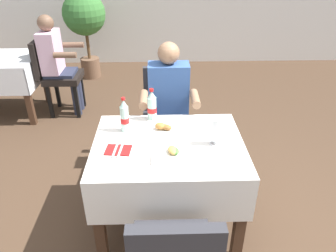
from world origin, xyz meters
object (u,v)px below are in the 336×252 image
at_px(seated_diner_far, 169,104).
at_px(potted_plant_corner, 85,19).
at_px(chair_far_diner_seat, 166,114).
at_px(beer_glass_left, 215,132).
at_px(plate_far_diner, 163,128).
at_px(cola_bottle_primary, 125,116).
at_px(background_chair_right, 55,72).
at_px(background_patron, 57,60).
at_px(plate_near_camera, 171,152).
at_px(cola_bottle_secondary, 152,106).
at_px(napkin_cutlery_set, 118,150).
at_px(main_dining_table, 168,163).

relative_size(seated_diner_far, potted_plant_corner, 0.93).
xyz_separation_m(chair_far_diner_seat, beer_glass_left, (0.32, -0.84, 0.30)).
distance_m(seated_diner_far, beer_glass_left, 0.80).
height_order(chair_far_diner_seat, plate_far_diner, chair_far_diner_seat).
relative_size(beer_glass_left, cola_bottle_primary, 0.73).
relative_size(background_chair_right, background_patron, 0.77).
bearing_deg(chair_far_diner_seat, seated_diner_far, -77.08).
bearing_deg(background_chair_right, plate_near_camera, -56.94).
xyz_separation_m(background_chair_right, potted_plant_corner, (0.17, 1.30, 0.39)).
bearing_deg(cola_bottle_secondary, background_chair_right, 127.42).
xyz_separation_m(background_chair_right, background_patron, (0.05, 0.00, 0.16)).
relative_size(beer_glass_left, background_chair_right, 0.20).
xyz_separation_m(cola_bottle_primary, potted_plant_corner, (-0.89, 3.11, 0.07)).
relative_size(cola_bottle_primary, napkin_cutlery_set, 1.39).
bearing_deg(potted_plant_corner, plate_far_diner, -69.37).
xyz_separation_m(main_dining_table, cola_bottle_secondary, (-0.12, 0.35, 0.29)).
xyz_separation_m(seated_diner_far, plate_far_diner, (-0.06, -0.53, 0.06)).
height_order(background_patron, potted_plant_corner, potted_plant_corner).
distance_m(plate_far_diner, beer_glass_left, 0.41).
relative_size(plate_near_camera, background_chair_right, 0.25).
relative_size(plate_near_camera, beer_glass_left, 1.24).
relative_size(seated_diner_far, cola_bottle_secondary, 4.81).
relative_size(plate_near_camera, cola_bottle_primary, 0.90).
height_order(beer_glass_left, background_chair_right, background_chair_right).
bearing_deg(plate_near_camera, potted_plant_corner, 109.56).
bearing_deg(cola_bottle_primary, cola_bottle_secondary, 40.93).
bearing_deg(plate_far_diner, cola_bottle_secondary, 116.06).
bearing_deg(beer_glass_left, seated_diner_far, 112.12).
bearing_deg(main_dining_table, beer_glass_left, -4.06).
bearing_deg(chair_far_diner_seat, beer_glass_left, -69.02).
bearing_deg(cola_bottle_primary, seated_diner_far, 56.92).
height_order(main_dining_table, seated_diner_far, seated_diner_far).
height_order(cola_bottle_secondary, napkin_cutlery_set, cola_bottle_secondary).
bearing_deg(beer_glass_left, plate_far_diner, 150.40).
xyz_separation_m(chair_far_diner_seat, plate_far_diner, (-0.03, -0.64, 0.22)).
distance_m(chair_far_diner_seat, cola_bottle_primary, 0.77).
relative_size(chair_far_diner_seat, beer_glass_left, 4.93).
height_order(main_dining_table, napkin_cutlery_set, napkin_cutlery_set).
bearing_deg(napkin_cutlery_set, main_dining_table, 13.73).
relative_size(cola_bottle_primary, cola_bottle_secondary, 1.03).
bearing_deg(plate_near_camera, background_patron, 122.12).
height_order(cola_bottle_secondary, background_chair_right, cola_bottle_secondary).
bearing_deg(main_dining_table, plate_far_diner, 100.33).
height_order(chair_far_diner_seat, cola_bottle_secondary, cola_bottle_secondary).
bearing_deg(cola_bottle_secondary, potted_plant_corner, 110.29).
height_order(plate_far_diner, beer_glass_left, beer_glass_left).
bearing_deg(main_dining_table, potted_plant_corner, 110.10).
distance_m(beer_glass_left, napkin_cutlery_set, 0.67).
distance_m(main_dining_table, cola_bottle_secondary, 0.47).
relative_size(chair_far_diner_seat, cola_bottle_secondary, 3.70).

